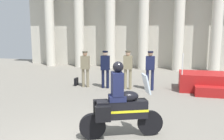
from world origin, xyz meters
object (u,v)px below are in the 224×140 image
Objects in this scene: reviewing_stand at (210,83)px; motorcycle_with_rider at (119,106)px; officer_in_row_1 at (105,66)px; briefcase_on_ground at (76,82)px; officer_in_row_3 at (150,67)px; officer_in_row_0 at (85,66)px; officer_in_row_2 at (128,67)px.

reviewing_stand is 6.12m from motorcycle_with_rider.
officer_in_row_1 is at bearing 86.81° from motorcycle_with_rider.
briefcase_on_ground is (-3.13, 5.05, -0.61)m from motorcycle_with_rider.
officer_in_row_0 is at bearing 0.68° from officer_in_row_3.
briefcase_on_ground is at bearing -176.90° from reviewing_stand.
officer_in_row_2 reaches higher than officer_in_row_1.
officer_in_row_0 is 0.83× the size of motorcycle_with_rider.
motorcycle_with_rider is (0.62, -4.90, -0.22)m from officer_in_row_2.
officer_in_row_0 is at bearing -19.23° from briefcase_on_ground.
officer_in_row_1 is (0.95, 0.01, 0.02)m from officer_in_row_0.
officer_in_row_0 reaches higher than briefcase_on_ground.
officer_in_row_2 is at bearing 2.33° from officer_in_row_3.
reviewing_stand is 1.53× the size of officer_in_row_1.
motorcycle_with_rider is (-2.89, -5.38, 0.43)m from reviewing_stand.
officer_in_row_2 is at bearing 179.88° from officer_in_row_0.
briefcase_on_ground is at bearing -7.87° from officer_in_row_1.
briefcase_on_ground is at bearing 99.88° from motorcycle_with_rider.
officer_in_row_3 is at bearing -1.63° from briefcase_on_ground.
officer_in_row_0 is 0.97× the size of officer_in_row_3.
officer_in_row_3 reaches higher than briefcase_on_ground.
officer_in_row_3 is at bearing 64.16° from motorcycle_with_rider.
motorcycle_with_rider reaches higher than officer_in_row_0.
officer_in_row_0 is 0.97× the size of officer_in_row_2.
officer_in_row_3 is (1.99, 0.08, 0.02)m from officer_in_row_1.
motorcycle_with_rider is 5.98m from briefcase_on_ground.
officer_in_row_2 reaches higher than officer_in_row_3.
officer_in_row_1 is 5.15m from motorcycle_with_rider.
officer_in_row_1 is at bearing -6.85° from briefcase_on_ground.
officer_in_row_0 is 0.98× the size of officer_in_row_1.
officer_in_row_2 reaches higher than reviewing_stand.
motorcycle_with_rider is at bearing 85.03° from officer_in_row_3.
officer_in_row_0 is at bearing -0.12° from officer_in_row_2.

